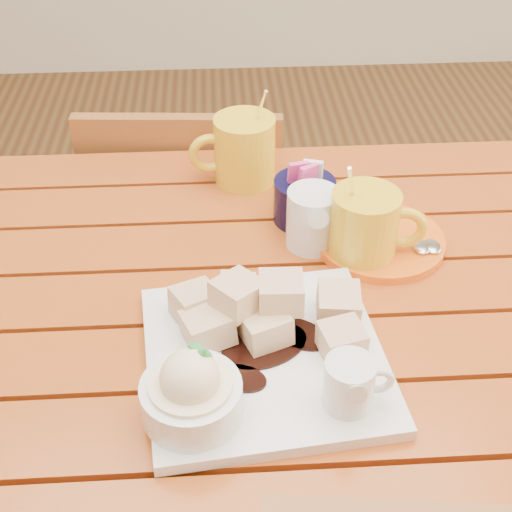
{
  "coord_description": "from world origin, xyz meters",
  "views": [
    {
      "loc": [
        -0.03,
        -0.74,
        1.39
      ],
      "look_at": [
        0.01,
        -0.01,
        0.82
      ],
      "focal_mm": 50.0,
      "sensor_mm": 36.0,
      "label": 1
    }
  ],
  "objects": [
    {
      "name": "table",
      "position": [
        0.0,
        0.0,
        0.64
      ],
      "size": [
        1.2,
        0.79,
        0.75
      ],
      "color": "#A24414",
      "rests_on": "ground"
    },
    {
      "name": "dessert_plate",
      "position": [
        -0.01,
        -0.15,
        0.78
      ],
      "size": [
        0.31,
        0.31,
        0.12
      ],
      "rotation": [
        0.0,
        0.0,
        0.11
      ],
      "color": "white",
      "rests_on": "table"
    },
    {
      "name": "sugar_caddy",
      "position": [
        0.1,
        0.17,
        0.79
      ],
      "size": [
        0.09,
        0.09,
        0.1
      ],
      "color": "black",
      "rests_on": "table"
    },
    {
      "name": "orange_saucer",
      "position": [
        0.2,
        0.1,
        0.76
      ],
      "size": [
        0.19,
        0.19,
        0.02
      ],
      "rotation": [
        0.0,
        0.0,
        -0.29
      ],
      "color": "orange",
      "rests_on": "table"
    },
    {
      "name": "coffee_mug_left",
      "position": [
        0.01,
        0.29,
        0.81
      ],
      "size": [
        0.14,
        0.1,
        0.17
      ],
      "rotation": [
        0.0,
        0.0,
        0.13
      ],
      "color": "yellow",
      "rests_on": "table"
    },
    {
      "name": "coffee_mug_right",
      "position": [
        0.17,
        0.07,
        0.81
      ],
      "size": [
        0.14,
        0.1,
        0.16
      ],
      "rotation": [
        0.0,
        0.0,
        -0.12
      ],
      "color": "yellow",
      "rests_on": "table"
    },
    {
      "name": "cream_pitcher",
      "position": [
        0.1,
        0.11,
        0.8
      ],
      "size": [
        0.11,
        0.09,
        0.09
      ],
      "rotation": [
        0.0,
        0.0,
        -0.03
      ],
      "color": "white",
      "rests_on": "table"
    },
    {
      "name": "chair_far",
      "position": [
        -0.1,
        0.52,
        0.45
      ],
      "size": [
        0.41,
        0.41,
        0.81
      ],
      "rotation": [
        0.0,
        0.0,
        3.07
      ],
      "color": "brown",
      "rests_on": "ground"
    }
  ]
}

